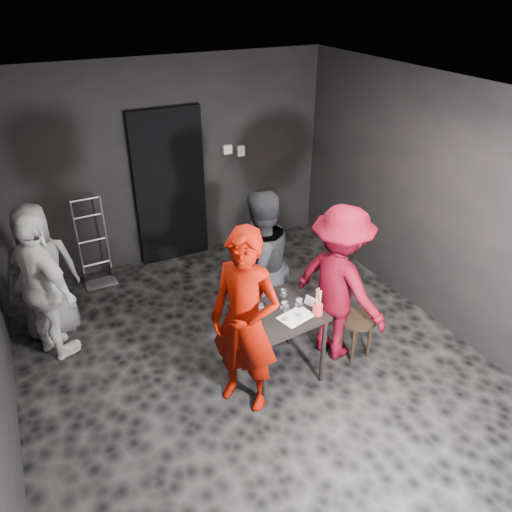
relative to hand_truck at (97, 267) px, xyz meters
name	(u,v)px	position (x,y,z in m)	size (l,w,h in m)	color
floor	(249,358)	(1.12, -2.25, -0.21)	(4.50, 5.00, 0.02)	black
ceiling	(247,96)	(1.12, -2.25, 2.49)	(4.50, 5.00, 0.02)	silver
wall_back	(167,165)	(1.12, 0.25, 1.14)	(4.50, 0.04, 2.70)	black
wall_front	(450,447)	(1.12, -4.75, 1.14)	(4.50, 0.04, 2.70)	black
wall_right	(433,203)	(3.37, -2.25, 1.14)	(0.04, 5.00, 2.70)	black
doorway	(170,187)	(1.12, 0.19, 0.84)	(0.95, 0.10, 2.10)	black
wallbox_upper	(227,149)	(1.97, 0.20, 1.24)	(0.12, 0.06, 0.12)	#B7B7B2
wallbox_lower	(241,151)	(2.17, 0.20, 1.19)	(0.10, 0.06, 0.14)	#B7B7B2
hand_truck	(97,267)	(0.00, 0.00, 0.00)	(0.39, 0.33, 1.17)	#B2B2B7
tasting_table	(279,319)	(1.30, -2.53, 0.44)	(0.72, 0.72, 0.75)	black
stool	(357,324)	(2.15, -2.66, 0.17)	(0.38, 0.38, 0.47)	black
server_red	(245,306)	(0.85, -2.74, 0.86)	(0.78, 0.51, 2.15)	#810B00
woman_black	(259,258)	(1.42, -1.86, 0.73)	(0.92, 0.51, 1.89)	black
man_maroon	(340,276)	(1.99, -2.52, 0.72)	(1.21, 0.56, 1.87)	#5F0514
bystander_cream	(42,283)	(-0.67, -1.26, 0.67)	(1.03, 0.49, 1.76)	silver
bystander_grey	(41,271)	(-0.66, -0.85, 0.58)	(0.77, 0.42, 1.58)	#5A5A5A
tasting_mat	(296,317)	(1.39, -2.69, 0.54)	(0.32, 0.21, 0.00)	white
wine_glass_a	(260,311)	(1.07, -2.59, 0.63)	(0.07, 0.07, 0.20)	white
wine_glass_b	(256,303)	(1.09, -2.46, 0.63)	(0.07, 0.07, 0.20)	white
wine_glass_c	(263,295)	(1.20, -2.39, 0.65)	(0.09, 0.09, 0.22)	white
wine_glass_d	(285,310)	(1.28, -2.68, 0.64)	(0.08, 0.08, 0.22)	white
wine_glass_e	(299,307)	(1.42, -2.69, 0.64)	(0.08, 0.08, 0.21)	white
wine_glass_f	(283,297)	(1.38, -2.47, 0.63)	(0.07, 0.07, 0.18)	white
wine_bottle	(249,306)	(0.99, -2.52, 0.67)	(0.08, 0.08, 0.34)	black
breadstick_cup	(318,302)	(1.59, -2.75, 0.67)	(0.10, 0.10, 0.30)	red
reserved_card	(310,301)	(1.61, -2.59, 0.58)	(0.07, 0.12, 0.09)	white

